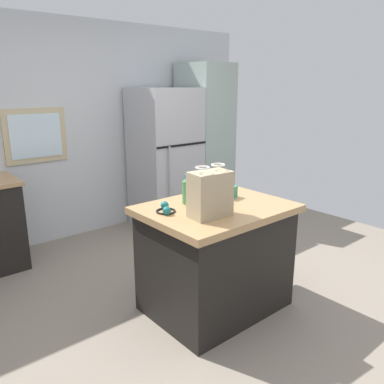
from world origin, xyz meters
name	(u,v)px	position (x,y,z in m)	size (l,w,h in m)	color
ground	(205,306)	(0.00, 0.00, 0.00)	(6.00, 6.00, 0.00)	gray
back_wall	(76,131)	(-0.01, 2.32, 1.28)	(5.00, 0.13, 2.56)	silver
kitchen_island	(215,257)	(0.07, -0.04, 0.45)	(1.15, 0.88, 0.89)	black
refrigerator	(165,158)	(0.99, 1.89, 0.89)	(0.77, 0.74, 1.78)	#B7B7BC
tall_cabinet	(205,141)	(1.68, 1.89, 1.05)	(0.57, 0.67, 2.09)	#9EB2A8
shopping_bag	(210,194)	(-0.14, -0.20, 1.06)	(0.31, 0.21, 0.38)	tan
small_box	(229,192)	(0.31, 0.05, 0.94)	(0.14, 0.08, 0.10)	#388E66
bottle	(186,191)	(-0.07, 0.16, 1.00)	(0.07, 0.07, 0.24)	#4C9956
ear_defenders	(166,209)	(-0.33, 0.09, 0.92)	(0.20, 0.20, 0.06)	black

